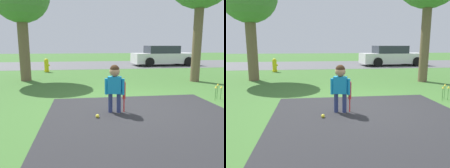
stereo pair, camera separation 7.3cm
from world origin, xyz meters
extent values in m
plane|color=#3D6B2D|center=(0.00, 0.00, 0.00)|extent=(60.00, 60.00, 0.00)
cube|color=#262628|center=(-0.12, -2.50, 0.00)|extent=(3.97, 7.00, 0.01)
cube|color=#59595B|center=(0.00, 10.79, 0.00)|extent=(40.00, 6.00, 0.01)
cylinder|color=navy|center=(-0.76, -0.34, 0.21)|extent=(0.09, 0.09, 0.42)
cylinder|color=navy|center=(-0.59, -0.39, 0.21)|extent=(0.09, 0.09, 0.42)
cube|color=#198CC6|center=(-0.67, -0.37, 0.60)|extent=(0.31, 0.22, 0.36)
cylinder|color=#198CC6|center=(-0.84, -0.32, 0.57)|extent=(0.07, 0.07, 0.34)
cylinder|color=#198CC6|center=(-0.50, -0.41, 0.57)|extent=(0.07, 0.07, 0.34)
sphere|color=tan|center=(-0.67, -0.37, 0.89)|extent=(0.22, 0.22, 0.22)
sphere|color=#382314|center=(-0.67, -0.37, 0.93)|extent=(0.20, 0.20, 0.20)
sphere|color=red|center=(-0.47, -0.36, 0.02)|extent=(0.03, 0.03, 0.03)
cylinder|color=red|center=(-0.47, -0.36, 0.15)|extent=(0.03, 0.03, 0.29)
cylinder|color=red|center=(-0.47, -0.36, 0.47)|extent=(0.06, 0.06, 0.35)
sphere|color=red|center=(-0.47, -0.36, 0.65)|extent=(0.06, 0.06, 0.06)
sphere|color=yellow|center=(-1.06, -0.67, 0.04)|extent=(0.08, 0.08, 0.08)
cylinder|color=yellow|center=(-3.19, 6.90, 0.30)|extent=(0.22, 0.22, 0.61)
sphere|color=yellow|center=(-3.19, 6.90, 0.61)|extent=(0.21, 0.21, 0.21)
cylinder|color=yellow|center=(-3.19, 6.90, 0.07)|extent=(0.28, 0.28, 0.05)
cylinder|color=yellow|center=(-3.06, 6.90, 0.36)|extent=(0.10, 0.08, 0.08)
cube|color=silver|center=(4.30, 9.67, 0.50)|extent=(4.47, 1.86, 0.67)
cube|color=#2D333D|center=(4.08, 9.66, 1.09)|extent=(2.18, 1.55, 0.50)
cylinder|color=black|center=(5.62, 10.57, 0.30)|extent=(0.61, 0.21, 0.60)
cylinder|color=black|center=(5.70, 8.92, 0.30)|extent=(0.61, 0.21, 0.60)
cylinder|color=black|center=(2.90, 10.42, 0.30)|extent=(0.61, 0.21, 0.60)
cylinder|color=black|center=(2.99, 8.77, 0.30)|extent=(0.61, 0.21, 0.60)
cylinder|color=brown|center=(3.06, 3.17, 1.66)|extent=(0.34, 0.34, 3.33)
cylinder|color=brown|center=(-3.59, 4.23, 1.37)|extent=(0.40, 0.40, 2.74)
cylinder|color=#38702D|center=(2.23, 0.43, 0.18)|extent=(0.01, 0.01, 0.37)
cone|color=yellow|center=(2.23, 0.43, 0.40)|extent=(0.06, 0.06, 0.06)
cylinder|color=#38702D|center=(2.28, 0.35, 0.16)|extent=(0.01, 0.01, 0.32)
cone|color=yellow|center=(2.28, 0.35, 0.35)|extent=(0.06, 0.06, 0.06)
cylinder|color=#38702D|center=(2.09, 0.28, 0.17)|extent=(0.01, 0.01, 0.33)
cone|color=yellow|center=(2.09, 0.28, 0.36)|extent=(0.06, 0.06, 0.06)
camera|label=1|loc=(-1.35, -4.84, 1.46)|focal=35.00mm
camera|label=2|loc=(-1.27, -4.85, 1.46)|focal=35.00mm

